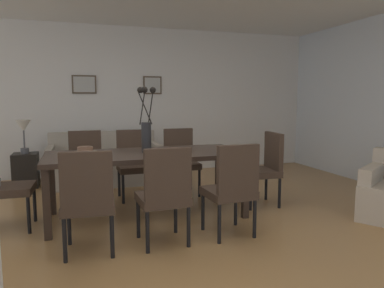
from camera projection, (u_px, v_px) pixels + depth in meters
name	position (u px, v px, depth m)	size (l,w,h in m)	color
ground_plane	(165.00, 237.00, 3.52)	(9.00, 9.00, 0.00)	#A87A47
back_wall_panel	(122.00, 101.00, 6.43)	(9.00, 0.10, 2.60)	silver
dining_table	(147.00, 158.00, 4.07)	(2.20, 0.93, 0.74)	#33261E
dining_chair_near_left	(88.00, 197.00, 3.06)	(0.47, 0.47, 0.92)	#3D2D23
dining_chair_near_right	(86.00, 162.00, 4.74)	(0.45, 0.45, 0.92)	#3D2D23
dining_chair_far_left	(165.00, 191.00, 3.26)	(0.46, 0.46, 0.92)	#3D2D23
dining_chair_far_right	(134.00, 160.00, 4.90)	(0.45, 0.45, 0.92)	#3D2D23
dining_chair_mid_left	(232.00, 185.00, 3.48)	(0.47, 0.47, 0.92)	#3D2D23
dining_chair_mid_right	(181.00, 158.00, 5.10)	(0.44, 0.44, 0.92)	#3D2D23
dining_chair_head_west	(2.00, 181.00, 3.66)	(0.46, 0.46, 0.92)	#3D2D23
dining_chair_head_east	(265.00, 165.00, 4.55)	(0.47, 0.47, 0.92)	#3D2D23
centerpiece_vase	(146.00, 127.00, 4.03)	(0.21, 0.23, 0.73)	#232326
placemat_near_left	(86.00, 158.00, 3.67)	(0.32, 0.32, 0.01)	#7F705B
bowl_near_left	(86.00, 154.00, 3.66)	(0.17, 0.17, 0.07)	brown
placemat_near_right	(85.00, 152.00, 4.06)	(0.32, 0.32, 0.01)	#7F705B
bowl_near_right	(85.00, 149.00, 4.06)	(0.17, 0.17, 0.07)	brown
sofa	(105.00, 165.00, 5.81)	(1.72, 0.84, 0.80)	#A89E8E
side_table	(26.00, 170.00, 5.49)	(0.36, 0.36, 0.52)	black
table_lamp	(24.00, 129.00, 5.41)	(0.22, 0.22, 0.51)	#4C4C51
framed_picture_left	(84.00, 84.00, 6.14)	(0.40, 0.03, 0.31)	#473828
framed_picture_center	(152.00, 85.00, 6.50)	(0.33, 0.03, 0.32)	#473828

